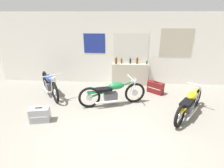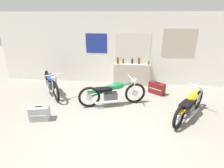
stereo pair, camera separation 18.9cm
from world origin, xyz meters
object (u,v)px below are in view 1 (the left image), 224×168
Objects in this scene: bottle_center at (130,61)px; hard_case_silver at (40,115)px; bottle_leftmost at (116,60)px; motorcycle_yellow at (190,103)px; bottle_rightmost at (147,62)px; bottle_right_center at (137,60)px; motorcycle_green at (113,93)px; hard_case_darkred at (155,88)px; bottle_left_center at (122,61)px; motorcycle_blue at (50,84)px.

hard_case_silver is at bearing -130.23° from bottle_center.
bottle_leftmost reaches higher than hard_case_silver.
motorcycle_yellow is (1.60, -2.34, -0.59)m from bottle_center.
bottle_right_center is at bearing 172.40° from bottle_rightmost.
motorcycle_green is 3.46× the size of hard_case_darkred.
bottle_right_center is 2.11m from motorcycle_green.
bottle_left_center is 0.99m from bottle_rightmost.
bottle_left_center is 0.42× the size of hard_case_darkred.
bottle_center is 3.89m from hard_case_silver.
bottle_left_center reaches higher than hard_case_silver.
bottle_rightmost reaches higher than motorcycle_yellow.
bottle_right_center is at bearing 46.75° from hard_case_silver.
bottle_left_center reaches higher than motorcycle_green.
bottle_rightmost reaches higher than motorcycle_blue.
bottle_leftmost reaches higher than motorcycle_yellow.
bottle_left_center is 2.84m from motorcycle_blue.
bottle_center is 0.27m from bottle_right_center.
motorcycle_blue is at bearing -152.23° from bottle_leftmost.
hard_case_darkred is (1.27, -0.81, -0.78)m from bottle_left_center.
motorcycle_blue is 2.82× the size of hard_case_darkred.
bottle_right_center reaches higher than bottle_center.
bottle_right_center is at bearing 128.59° from hard_case_darkred.
bottle_right_center is 0.18× the size of motorcycle_blue.
bottle_right_center is (0.83, 0.07, -0.01)m from bottle_leftmost.
motorcycle_green reaches higher than motorcycle_yellow.
bottle_leftmost is 0.22m from bottle_left_center.
bottle_left_center is 0.15× the size of motorcycle_blue.
bottle_left_center is at bearing 177.58° from bottle_rightmost.
motorcycle_blue is at bearing -155.78° from bottle_center.
bottle_center reaches higher than motorcycle_green.
hard_case_darkred is (-0.68, 1.51, -0.18)m from motorcycle_yellow.
motorcycle_yellow is at bearing -65.78° from hard_case_darkred.
bottle_leftmost reaches higher than bottle_left_center.
bottle_right_center is at bearing 0.77° from bottle_left_center.
motorcycle_green is at bearing -145.51° from hard_case_darkred.
motorcycle_yellow reaches higher than hard_case_silver.
bottle_left_center is at bearing 83.01° from motorcycle_green.
hard_case_silver is at bearing -172.10° from motorcycle_yellow.
bottle_left_center is 1.70m from hard_case_darkred.
hard_case_silver is (-3.10, -2.85, -0.76)m from bottle_rightmost.
bottle_right_center is at bearing 4.74° from bottle_leftmost.
motorcycle_yellow is at bearing 7.90° from hard_case_silver.
motorcycle_yellow is at bearing -55.65° from bottle_center.
motorcycle_yellow is at bearing -46.32° from bottle_leftmost.
bottle_leftmost is at bearing 89.59° from motorcycle_green.
bottle_leftmost is at bearing 133.68° from motorcycle_yellow.
motorcycle_blue reaches higher than motorcycle_green.
bottle_leftmost is 3.19m from motorcycle_yellow.
bottle_right_center is 4.06m from hard_case_silver.
bottle_leftmost is at bearing -179.11° from bottle_rightmost.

